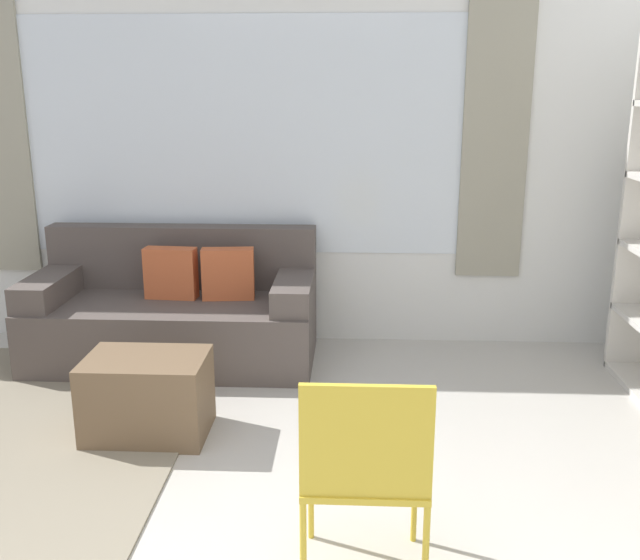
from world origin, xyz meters
TOP-DOWN VIEW (x-y plane):
  - wall_back at (0.00, 3.36)m, footprint 6.81×0.11m
  - couch_main at (-0.41, 2.90)m, footprint 1.85×0.85m
  - ottoman at (-0.30, 1.79)m, footprint 0.63×0.44m
  - folding_chair at (0.82, 0.62)m, footprint 0.44×0.46m

SIDE VIEW (x-z plane):
  - ottoman at x=-0.30m, z-range 0.00..0.43m
  - couch_main at x=-0.41m, z-range -0.12..0.74m
  - folding_chair at x=0.82m, z-range 0.09..0.95m
  - wall_back at x=0.00m, z-range 0.01..2.71m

